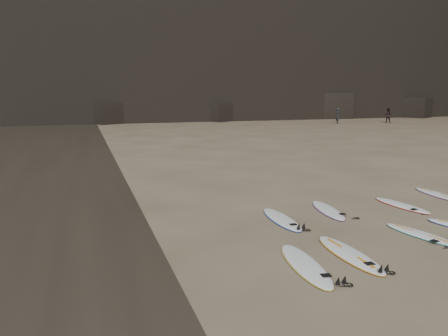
% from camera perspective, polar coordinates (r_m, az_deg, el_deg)
% --- Properties ---
extents(ground, '(240.00, 240.00, 0.00)m').
position_cam_1_polar(ground, '(13.10, 24.96, -7.92)').
color(ground, '#897559').
rests_on(ground, ground).
extents(surfboard_0, '(0.94, 2.66, 0.09)m').
position_cam_1_polar(surfboard_0, '(10.03, 10.56, -12.28)').
color(surfboard_0, white).
rests_on(surfboard_0, ground).
extents(surfboard_1, '(0.69, 2.64, 0.09)m').
position_cam_1_polar(surfboard_1, '(10.88, 16.05, -10.70)').
color(surfboard_1, white).
rests_on(surfboard_1, ground).
extents(surfboard_2, '(0.94, 2.28, 0.08)m').
position_cam_1_polar(surfboard_2, '(12.95, 24.29, -7.88)').
color(surfboard_2, white).
rests_on(surfboard_2, ground).
extents(surfboard_5, '(0.70, 2.54, 0.09)m').
position_cam_1_polar(surfboard_5, '(13.27, 7.53, -6.61)').
color(surfboard_5, white).
rests_on(surfboard_5, ground).
extents(surfboard_6, '(0.99, 2.47, 0.09)m').
position_cam_1_polar(surfboard_6, '(14.53, 13.41, -5.34)').
color(surfboard_6, white).
rests_on(surfboard_6, ground).
extents(surfboard_7, '(0.80, 2.39, 0.08)m').
position_cam_1_polar(surfboard_7, '(15.89, 22.18, -4.51)').
color(surfboard_7, white).
rests_on(surfboard_7, ground).
extents(surfboard_8, '(0.74, 2.34, 0.08)m').
position_cam_1_polar(surfboard_8, '(18.09, 26.03, -3.08)').
color(surfboard_8, white).
rests_on(surfboard_8, ground).
extents(person_a, '(0.61, 0.77, 1.85)m').
position_cam_1_polar(person_a, '(54.21, 14.66, 6.63)').
color(person_a, black).
rests_on(person_a, ground).
extents(person_b, '(1.12, 1.13, 1.84)m').
position_cam_1_polar(person_b, '(57.36, 20.61, 6.48)').
color(person_b, black).
rests_on(person_b, ground).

